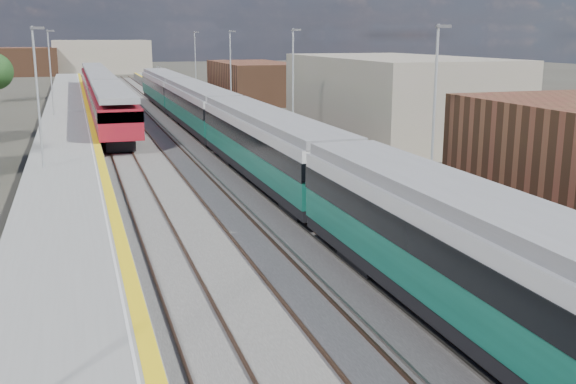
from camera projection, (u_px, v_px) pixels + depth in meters
name	position (u px, v px, depth m)	size (l,w,h in m)	color
ground	(185.00, 137.00, 54.53)	(320.00, 320.00, 0.00)	#47443A
ballast_bed	(153.00, 134.00, 56.19)	(10.50, 155.00, 0.06)	#565451
tracks	(158.00, 130.00, 57.90)	(8.96, 160.00, 0.17)	#4C3323
platform_right	(241.00, 124.00, 58.28)	(4.70, 155.00, 8.52)	slate
platform_left	(68.00, 131.00, 54.07)	(4.30, 155.00, 8.52)	slate
buildings	(15.00, 21.00, 129.03)	(72.00, 185.50, 40.00)	brown
green_train	(227.00, 121.00, 46.12)	(3.02, 84.02, 3.33)	black
red_train	(101.00, 90.00, 73.38)	(3.05, 61.80, 3.85)	black
tree_d	(387.00, 82.00, 69.05)	(3.92, 3.92, 5.31)	#382619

